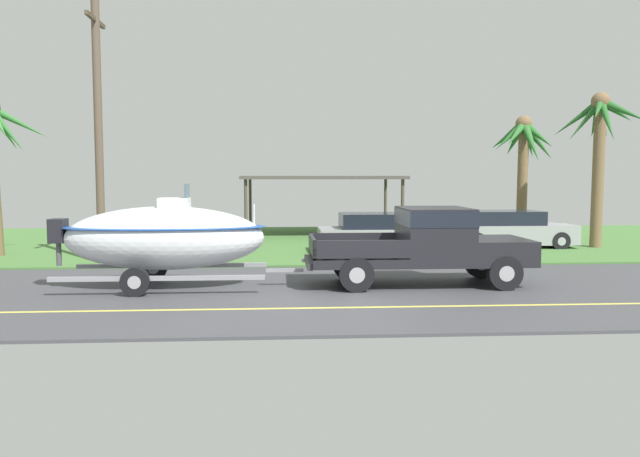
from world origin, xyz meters
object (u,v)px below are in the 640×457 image
parked_sedan_far (509,230)px  utility_pole (98,129)px  palm_tree_near_left (524,149)px  pickup_truck_towing (432,242)px  parked_sedan_near (381,234)px  boat_on_trailer (164,237)px  carport_awning (321,179)px  palm_tree_mid (600,135)px

parked_sedan_far → utility_pole: bearing=-166.0°
palm_tree_near_left → pickup_truck_towing: bearing=-121.8°
pickup_truck_towing → parked_sedan_near: 6.28m
boat_on_trailer → parked_sedan_near: bearing=45.3°
pickup_truck_towing → boat_on_trailer: bearing=-180.0°
parked_sedan_near → utility_pole: size_ratio=0.56×
parked_sedan_far → pickup_truck_towing: bearing=-122.2°
parked_sedan_far → carport_awning: carport_awning is taller
palm_tree_near_left → palm_tree_mid: size_ratio=0.89×
pickup_truck_towing → parked_sedan_near: size_ratio=1.26×
pickup_truck_towing → boat_on_trailer: (-6.44, -0.00, 0.15)m
carport_awning → utility_pole: bearing=-128.7°
pickup_truck_towing → parked_sedan_far: 8.86m
carport_awning → palm_tree_near_left: size_ratio=1.38×
pickup_truck_towing → palm_tree_mid: (7.86, 7.17, 3.09)m
palm_tree_mid → boat_on_trailer: bearing=-153.4°
utility_pole → palm_tree_near_left: bearing=20.7°
palm_tree_near_left → parked_sedan_far: bearing=-120.7°
carport_awning → utility_pole: 11.59m
pickup_truck_towing → parked_sedan_far: size_ratio=1.23×
parked_sedan_far → boat_on_trailer: bearing=-146.1°
utility_pole → pickup_truck_towing: bearing=-24.4°
parked_sedan_far → palm_tree_mid: palm_tree_mid is taller
pickup_truck_towing → palm_tree_near_left: 11.81m
pickup_truck_towing → carport_awning: carport_awning is taller
parked_sedan_near → parked_sedan_far: (4.95, 1.24, -0.00)m
parked_sedan_near → utility_pole: 9.64m
utility_pole → carport_awning: bearing=51.3°
boat_on_trailer → parked_sedan_far: 13.45m
parked_sedan_near → utility_pole: bearing=-166.0°
boat_on_trailer → parked_sedan_near: (6.20, 6.26, -0.52)m
parked_sedan_near → palm_tree_mid: 8.85m
palm_tree_near_left → utility_pole: utility_pole is taller
parked_sedan_far → palm_tree_near_left: (1.35, 2.27, 3.06)m
palm_tree_near_left → palm_tree_mid: bearing=-55.2°
carport_awning → boat_on_trailer: bearing=-109.5°
parked_sedan_near → palm_tree_near_left: 7.83m
palm_tree_mid → pickup_truck_towing: bearing=-137.6°
parked_sedan_near → parked_sedan_far: 5.10m
boat_on_trailer → parked_sedan_far: (11.15, 7.50, -0.52)m
pickup_truck_towing → palm_tree_mid: bearing=42.4°
palm_tree_mid → parked_sedan_near: bearing=-173.6°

